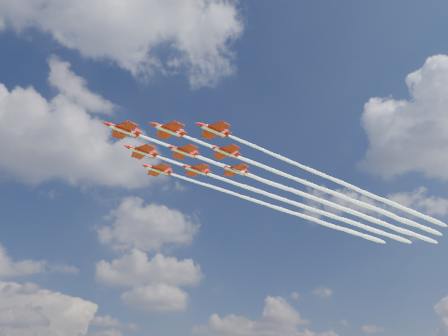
{
  "coord_description": "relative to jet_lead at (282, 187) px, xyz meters",
  "views": [
    {
      "loc": [
        -28.91,
        -111.4,
        21.76
      ],
      "look_at": [
        7.11,
        -2.01,
        81.21
      ],
      "focal_mm": 35.0,
      "sensor_mm": 36.0,
      "label": 1
    }
  ],
  "objects": [
    {
      "name": "jet_row4_starb",
      "position": [
        24.19,
        16.38,
        0.0
      ],
      "size": [
        116.63,
        45.15,
        2.68
      ],
      "rotation": [
        0.0,
        0.0,
        0.34
      ],
      "color": "#B9130A"
    },
    {
      "name": "jet_tail",
      "position": [
        35.52,
        12.74,
        0.0
      ],
      "size": [
        116.63,
        45.15,
        2.68
      ],
      "rotation": [
        0.0,
        0.0,
        0.34
      ],
      "color": "#B9130A"
    },
    {
      "name": "jet_row2_port",
      "position": [
        11.33,
        -3.65,
        0.0
      ],
      "size": [
        116.63,
        45.15,
        2.68
      ],
      "rotation": [
        0.0,
        0.0,
        0.34
      ],
      "color": "#B9130A"
    },
    {
      "name": "jet_row2_starb",
      "position": [
        6.43,
        10.02,
        0.0
      ],
      "size": [
        116.63,
        45.15,
        2.68
      ],
      "rotation": [
        0.0,
        0.0,
        0.34
      ],
      "color": "#B9130A"
    },
    {
      "name": "jet_row3_centre",
      "position": [
        17.76,
        6.37,
        0.0
      ],
      "size": [
        116.63,
        45.15,
        2.68
      ],
      "rotation": [
        0.0,
        0.0,
        0.34
      ],
      "color": "#B9130A"
    },
    {
      "name": "jet_row3_starb",
      "position": [
        12.86,
        20.03,
        0.0
      ],
      "size": [
        116.63,
        45.15,
        2.68
      ],
      "rotation": [
        0.0,
        0.0,
        0.34
      ],
      "color": "#B9130A"
    },
    {
      "name": "jet_row4_port",
      "position": [
        29.09,
        2.72,
        0.0
      ],
      "size": [
        116.63,
        45.15,
        2.68
      ],
      "rotation": [
        0.0,
        0.0,
        0.34
      ],
      "color": "#B9130A"
    },
    {
      "name": "jet_lead",
      "position": [
        0.0,
        0.0,
        0.0
      ],
      "size": [
        116.63,
        45.15,
        2.68
      ],
      "rotation": [
        0.0,
        0.0,
        0.34
      ],
      "color": "#B9130A"
    },
    {
      "name": "jet_row3_port",
      "position": [
        22.66,
        -7.3,
        0.0
      ],
      "size": [
        116.63,
        45.15,
        2.68
      ],
      "rotation": [
        0.0,
        0.0,
        0.34
      ],
      "color": "#B9130A"
    }
  ]
}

